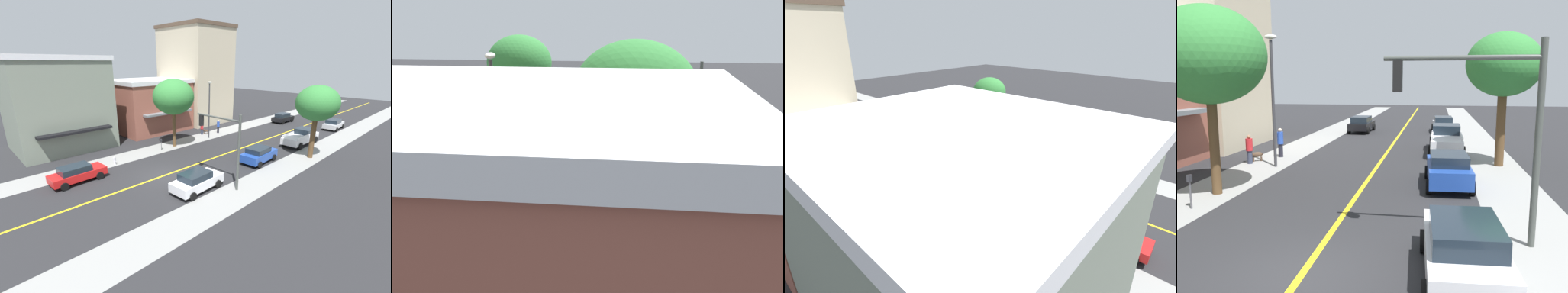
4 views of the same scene
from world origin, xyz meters
TOP-DOWN VIEW (x-y plane):
  - ground_plane at (0.00, 0.00)m, footprint 140.00×140.00m
  - sidewalk_left at (-6.45, 0.00)m, footprint 2.99×126.00m
  - sidewalk_right at (6.45, 0.00)m, footprint 2.99×126.00m
  - road_centerline_stripe at (0.00, 0.00)m, footprint 0.20×126.00m
  - tan_rowhouse at (-14.79, -3.24)m, footprint 9.82×9.94m
  - pale_office_building at (-14.79, 8.87)m, footprint 9.31×10.13m
  - brick_apartment_block at (-14.80, 18.06)m, footprint 9.92×8.54m
  - street_tree_left_near at (-5.92, 6.24)m, footprint 4.63×4.63m
  - street_tree_right_corner at (6.77, 13.98)m, footprint 4.10×4.10m
  - fire_hydrant at (-5.39, -1.66)m, footprint 0.44×0.24m
  - parking_meter at (-5.81, 4.23)m, footprint 0.12×0.18m
  - traffic_light_mast at (4.65, 2.67)m, footprint 4.43×0.32m
  - street_lamp at (-5.63, 11.76)m, footprint 0.70×0.36m
  - red_sedan_left_curb at (-3.94, -5.68)m, footprint 2.10×4.43m
  - blue_sedan_right_curb at (3.81, 8.98)m, footprint 2.19×4.22m
  - black_sedan_left_curb at (-3.66, 27.35)m, footprint 2.09×4.27m
  - white_sedan_right_curb at (3.92, 0.38)m, footprint 2.20×4.37m
  - silver_sedan_right_curb at (3.86, 28.43)m, footprint 2.15×4.38m
  - white_pickup_truck at (3.91, 17.86)m, footprint 2.28×5.87m
  - pedestrian_red_shirt at (-7.41, 12.26)m, footprint 0.39×0.39m
  - pedestrian_blue_shirt at (-6.43, 14.50)m, footprint 0.38×0.38m
  - small_dog at (-7.32, 12.91)m, footprint 0.76×0.68m

SIDE VIEW (x-z plane):
  - ground_plane at x=0.00m, z-range 0.00..0.00m
  - road_centerline_stripe at x=0.00m, z-range 0.00..0.00m
  - sidewalk_left at x=-6.45m, z-range 0.00..0.01m
  - sidewalk_right at x=6.45m, z-range 0.00..0.01m
  - fire_hydrant at x=-5.39m, z-range -0.01..0.79m
  - small_dog at x=-7.32m, z-range 0.10..0.72m
  - red_sedan_left_curb at x=-3.94m, z-range 0.04..1.47m
  - silver_sedan_right_curb at x=3.86m, z-range 0.04..1.53m
  - black_sedan_left_curb at x=-3.66m, z-range 0.03..1.54m
  - white_sedan_right_curb at x=3.92m, z-range 0.04..1.57m
  - blue_sedan_right_curb at x=3.81m, z-range 0.04..1.59m
  - parking_meter at x=-5.81m, z-range 0.21..1.52m
  - pedestrian_red_shirt at x=-7.41m, z-range 0.04..1.73m
  - white_pickup_truck at x=3.91m, z-range 0.01..1.79m
  - pedestrian_blue_shirt at x=-6.43m, z-range 0.05..1.88m
  - pale_office_building at x=-14.79m, z-range 0.01..7.18m
  - traffic_light_mast at x=4.65m, z-range 0.95..6.85m
  - street_lamp at x=-5.63m, z-range 0.78..7.97m
  - tan_rowhouse at x=-14.79m, z-range 0.01..10.14m
  - street_tree_right_corner at x=6.77m, z-range 1.89..9.27m
  - street_tree_left_near at x=-5.92m, z-range 1.87..9.61m
  - brick_apartment_block at x=-14.80m, z-range 0.02..14.91m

